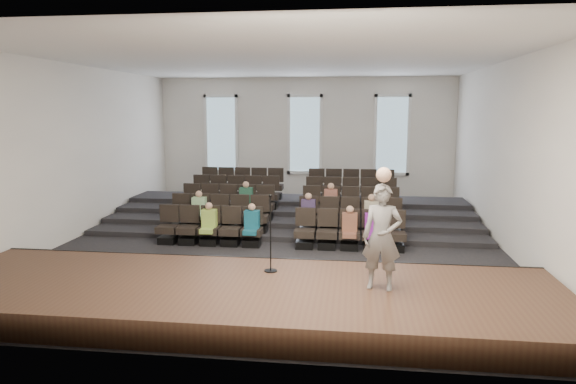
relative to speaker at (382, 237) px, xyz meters
name	(u,v)px	position (x,y,z in m)	size (l,w,h in m)	color
ground	(281,242)	(-2.52, 4.97, -1.45)	(14.00, 14.00, 0.00)	black
ceiling	(281,60)	(-2.52, 4.97, 3.56)	(12.00, 14.00, 0.02)	white
wall_back	(305,139)	(-2.52, 11.99, 1.05)	(12.00, 0.04, 5.00)	white
wall_front	(212,195)	(-2.52, -2.05, 1.05)	(12.00, 0.04, 5.00)	white
wall_left	(76,151)	(-8.54, 4.97, 1.05)	(0.04, 14.00, 5.00)	white
wall_right	(509,156)	(3.50, 4.97, 1.05)	(0.04, 14.00, 5.00)	white
stage	(243,298)	(-2.52, -0.13, -1.20)	(11.80, 3.60, 0.50)	#442C1D
stage_lip	(260,269)	(-2.52, 1.64, -1.20)	(11.80, 0.06, 0.52)	black
risers	(294,213)	(-2.52, 8.15, -1.26)	(11.80, 4.80, 0.60)	black
seating_rows	(288,208)	(-2.52, 6.51, -0.77)	(6.80, 4.70, 1.67)	black
windows	(305,135)	(-2.52, 11.93, 1.25)	(8.44, 0.10, 3.24)	white
audience	(292,213)	(-2.24, 5.19, -0.66)	(5.45, 2.64, 1.10)	#97BA4A
speaker	(382,237)	(0.00, 0.00, 0.00)	(0.70, 0.46, 1.91)	slate
mic_stand	(271,249)	(-2.13, 0.74, -0.49)	(0.26, 0.26, 1.57)	black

